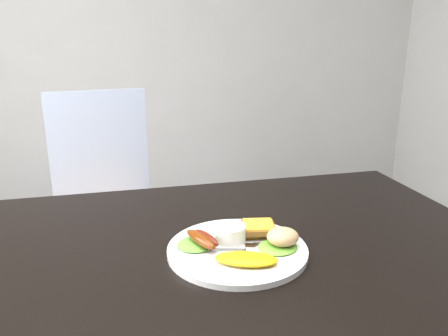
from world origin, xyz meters
TOP-DOWN VIEW (x-y plane):
  - room_back_panel at (0.00, 2.25)m, footprint 4.00×0.04m
  - dining_table at (0.00, 0.00)m, footprint 1.20×0.80m
  - dining_chair at (-0.34, 0.94)m, footprint 0.47×0.47m
  - person at (-0.16, 0.68)m, footprint 0.47×0.32m
  - plate at (-0.01, -0.05)m, footprint 0.30×0.30m
  - lettuce_left at (-0.09, -0.02)m, footprint 0.11×0.11m
  - lettuce_right at (0.07, -0.08)m, footprint 0.11×0.10m
  - omelette at (-0.01, -0.12)m, footprint 0.14×0.10m
  - sausage_a at (-0.09, -0.04)m, footprint 0.06×0.10m
  - sausage_b at (-0.08, -0.03)m, footprint 0.05×0.09m
  - ramekin at (-0.02, -0.02)m, footprint 0.09×0.09m
  - toast_a at (0.01, 0.01)m, footprint 0.08×0.08m
  - toast_b at (0.05, -0.01)m, footprint 0.08×0.08m
  - potato_salad at (0.08, -0.07)m, footprint 0.07×0.07m
  - fork at (-0.07, -0.06)m, footprint 0.14×0.05m

SIDE VIEW (x-z plane):
  - dining_chair at x=-0.34m, z-range 0.42..0.48m
  - person at x=-0.16m, z-range 0.00..1.28m
  - dining_table at x=0.00m, z-range 0.71..0.75m
  - plate at x=-0.01m, z-range 0.75..0.76m
  - fork at x=-0.07m, z-range 0.76..0.77m
  - lettuce_right at x=0.07m, z-range 0.76..0.77m
  - lettuce_left at x=-0.09m, z-range 0.76..0.77m
  - toast_a at x=0.01m, z-range 0.76..0.78m
  - omelette at x=-0.01m, z-range 0.76..0.78m
  - ramekin at x=-0.02m, z-range 0.76..0.80m
  - toast_b at x=0.05m, z-range 0.78..0.79m
  - sausage_a at x=-0.09m, z-range 0.77..0.79m
  - sausage_b at x=-0.08m, z-range 0.77..0.79m
  - potato_salad at x=0.08m, z-range 0.77..0.80m
  - room_back_panel at x=0.00m, z-range 0.00..2.70m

